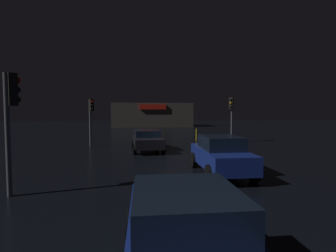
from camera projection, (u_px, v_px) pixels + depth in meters
The scene contains 10 objects.
ground_plane at pixel (181, 157), 14.88m from camera, with size 120.00×120.00×0.00m, color black.
store_building at pixel (152, 115), 47.12m from camera, with size 14.52×7.79×4.34m.
traffic_signal_opposite at pixel (231, 110), 21.77m from camera, with size 0.41×0.43×3.98m.
traffic_signal_cross_left at pixel (11, 110), 7.78m from camera, with size 0.42×0.42×3.91m.
traffic_signal_cross_right at pixel (91, 113), 19.40m from camera, with size 0.43×0.41×3.69m.
car_near at pixel (185, 236), 3.77m from camera, with size 1.98×4.17×1.54m.
car_far at pixel (221, 154), 10.65m from camera, with size 1.97×4.21×1.65m.
car_crossing at pixel (147, 140), 17.28m from camera, with size 2.29×4.66×1.43m.
bollard_kerb_a at pixel (196, 135), 23.41m from camera, with size 0.12×0.12×1.10m, color gold.
bollard_kerb_b at pixel (151, 137), 21.82m from camera, with size 0.11×0.11×1.02m, color #595B60.
Camera 1 is at (-2.45, -14.57, 2.68)m, focal length 26.38 mm.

